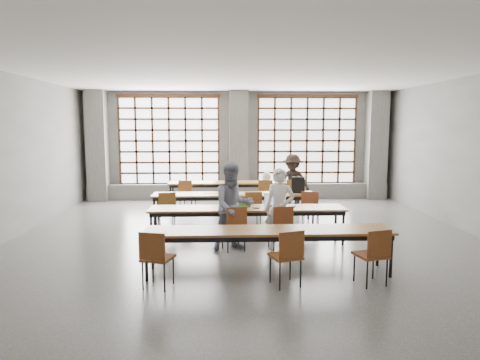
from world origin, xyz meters
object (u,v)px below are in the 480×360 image
(laptop_front, at_px, (273,203))
(plastic_bag, at_px, (266,177))
(chair_mid_right, at_px, (310,205))
(phone, at_px, (256,208))
(desk_row_d, at_px, (268,233))
(chair_back_left, at_px, (187,192))
(chair_front_right, at_px, (281,223))
(backpack, at_px, (298,185))
(chair_front_left, at_px, (235,224))
(chair_near_left, at_px, (156,254))
(chair_near_mid, at_px, (288,252))
(chair_near_right, at_px, (374,251))
(green_box, at_px, (245,205))
(chair_back_right, at_px, (293,191))
(chair_mid_centre, at_px, (252,206))
(desk_row_a, at_px, (236,184))
(mouse, at_px, (293,206))
(desk_row_c, at_px, (247,211))
(laptop_back, at_px, (281,179))
(chair_mid_left, at_px, (167,206))
(student_back, at_px, (292,182))
(student_male, at_px, (280,209))
(student_female, at_px, (233,206))
(red_pouch, at_px, (158,255))
(chair_back_mid, at_px, (265,191))
(desk_row_b, at_px, (234,196))

(laptop_front, xyz_separation_m, plastic_bag, (0.26, 3.94, 0.08))
(chair_mid_right, height_order, phone, chair_mid_right)
(desk_row_d, relative_size, chair_back_left, 4.55)
(chair_front_right, bearing_deg, laptop_front, 95.12)
(chair_front_right, relative_size, phone, 6.77)
(backpack, distance_m, plastic_bag, 2.25)
(desk_row_d, distance_m, plastic_bag, 5.95)
(chair_front_left, bearing_deg, chair_near_left, -122.86)
(chair_near_mid, height_order, chair_near_right, same)
(green_box, bearing_deg, plastic_bag, 77.83)
(chair_back_left, distance_m, chair_back_right, 3.02)
(chair_mid_centre, height_order, backpack, backpack)
(desk_row_a, relative_size, chair_near_right, 4.55)
(desk_row_d, bearing_deg, desk_row_a, 93.19)
(chair_mid_right, relative_size, mouse, 8.98)
(desk_row_c, distance_m, laptop_back, 4.29)
(chair_back_left, xyz_separation_m, chair_mid_left, (-0.29, -2.18, 0.00))
(desk_row_a, height_order, laptop_back, laptop_back)
(green_box, relative_size, phone, 1.92)
(desk_row_d, distance_m, chair_mid_right, 3.34)
(chair_front_left, bearing_deg, chair_front_right, -0.16)
(desk_row_d, height_order, chair_near_mid, chair_near_mid)
(plastic_bag, bearing_deg, desk_row_a, -176.82)
(chair_mid_right, xyz_separation_m, student_back, (-0.05, 2.30, 0.25))
(phone, bearing_deg, chair_mid_left, 146.92)
(chair_back_right, distance_m, green_box, 3.64)
(desk_row_a, bearing_deg, desk_row_d, -86.81)
(chair_mid_centre, bearing_deg, desk_row_c, -99.00)
(chair_near_left, bearing_deg, student_male, 43.80)
(chair_mid_left, relative_size, laptop_front, 2.40)
(student_female, bearing_deg, mouse, 3.98)
(chair_near_left, height_order, student_back, student_back)
(chair_near_right, bearing_deg, desk_row_c, 125.01)
(laptop_front, bearing_deg, chair_front_right, -84.88)
(chair_front_left, bearing_deg, chair_back_left, 107.26)
(chair_mid_left, distance_m, student_male, 2.95)
(laptop_back, height_order, red_pouch, laptop_back)
(chair_mid_left, bearing_deg, desk_row_a, 58.63)
(chair_back_mid, relative_size, chair_near_mid, 1.00)
(desk_row_c, height_order, student_female, student_female)
(desk_row_a, bearing_deg, chair_back_right, -21.49)
(desk_row_a, xyz_separation_m, desk_row_b, (-0.13, -2.18, 0.00))
(chair_back_mid, distance_m, phone, 3.51)
(chair_back_left, height_order, laptop_front, laptop_front)
(chair_mid_right, bearing_deg, laptop_back, 95.90)
(chair_back_mid, relative_size, backpack, 2.20)
(chair_near_right, relative_size, phone, 6.77)
(chair_mid_left, xyz_separation_m, student_back, (3.31, 2.30, 0.25))
(desk_row_b, xyz_separation_m, chair_near_left, (-1.27, -4.32, -0.13))
(chair_near_mid, bearing_deg, desk_row_d, 109.74)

